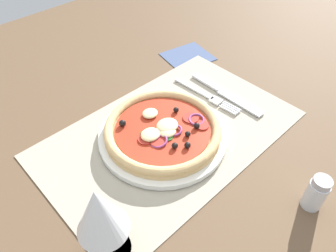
{
  "coord_description": "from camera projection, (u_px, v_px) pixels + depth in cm",
  "views": [
    {
      "loc": [
        31.02,
        32.02,
        45.76
      ],
      "look_at": [
        0.61,
        0.0,
        2.58
      ],
      "focal_mm": 33.79,
      "sensor_mm": 36.0,
      "label": 1
    }
  ],
  "objects": [
    {
      "name": "placemat",
      "position": [
        170.0,
        133.0,
        0.64
      ],
      "size": [
        51.06,
        31.7,
        0.4
      ],
      "primitive_type": "cube",
      "color": "#A39984",
      "rests_on": "ground_plane"
    },
    {
      "name": "pizza",
      "position": [
        164.0,
        130.0,
        0.61
      ],
      "size": [
        22.69,
        22.69,
        2.66
      ],
      "color": "tan",
      "rests_on": "plate"
    },
    {
      "name": "wine_glass",
      "position": [
        99.0,
        212.0,
        0.4
      ],
      "size": [
        7.2,
        7.2,
        14.9
      ],
      "color": "silver",
      "rests_on": "ground_plane"
    },
    {
      "name": "knife",
      "position": [
        226.0,
        94.0,
        0.72
      ],
      "size": [
        2.11,
        20.01,
        0.62
      ],
      "rotation": [
        0.0,
        0.0,
        1.56
      ],
      "color": "silver",
      "rests_on": "placemat"
    },
    {
      "name": "pepper_shaker",
      "position": [
        316.0,
        193.0,
        0.5
      ],
      "size": [
        3.2,
        3.2,
        6.7
      ],
      "color": "silver",
      "rests_on": "ground_plane"
    },
    {
      "name": "fork",
      "position": [
        209.0,
        97.0,
        0.71
      ],
      "size": [
        2.69,
        18.06,
        0.44
      ],
      "rotation": [
        0.0,
        0.0,
        1.64
      ],
      "color": "silver",
      "rests_on": "placemat"
    },
    {
      "name": "napkin",
      "position": [
        188.0,
        56.0,
        0.84
      ],
      "size": [
        13.67,
        12.75,
        0.36
      ],
      "primitive_type": "cube",
      "rotation": [
        0.0,
        0.0,
        -0.2
      ],
      "color": "#425175",
      "rests_on": "ground_plane"
    },
    {
      "name": "plate",
      "position": [
        164.0,
        136.0,
        0.62
      ],
      "size": [
        25.14,
        25.14,
        1.18
      ],
      "primitive_type": "cylinder",
      "color": "silver",
      "rests_on": "placemat"
    },
    {
      "name": "ground_plane",
      "position": [
        170.0,
        138.0,
        0.65
      ],
      "size": [
        190.0,
        140.0,
        2.4
      ],
      "primitive_type": "cube",
      "color": "brown"
    }
  ]
}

